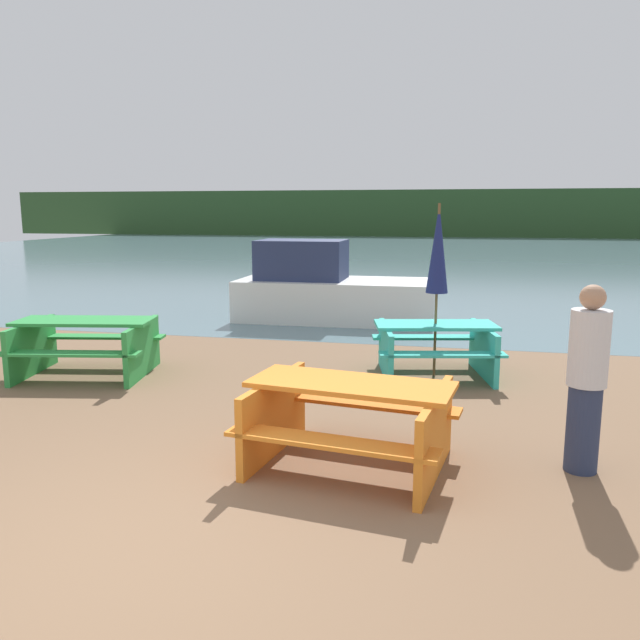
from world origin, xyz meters
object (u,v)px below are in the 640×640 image
(umbrella_navy, at_px, (438,250))
(person, at_px, (587,379))
(picnic_table_teal, at_px, (435,344))
(picnic_table_orange, at_px, (351,415))
(boat, at_px, (329,291))
(picnic_table_green, at_px, (86,342))

(umbrella_navy, distance_m, person, 3.40)
(picnic_table_teal, xyz_separation_m, person, (1.37, -2.97, 0.38))
(picnic_table_orange, relative_size, person, 1.19)
(umbrella_navy, distance_m, boat, 4.83)
(umbrella_navy, bearing_deg, boat, 119.66)
(picnic_table_orange, bearing_deg, picnic_table_green, 150.65)
(picnic_table_green, bearing_deg, picnic_table_teal, 11.90)
(boat, distance_m, person, 7.96)
(picnic_table_orange, relative_size, picnic_table_teal, 1.04)
(picnic_table_teal, distance_m, umbrella_navy, 1.29)
(picnic_table_orange, bearing_deg, boat, 103.02)
(picnic_table_green, bearing_deg, picnic_table_orange, -29.35)
(picnic_table_orange, bearing_deg, person, 8.83)
(umbrella_navy, height_order, person, umbrella_navy)
(picnic_table_green, xyz_separation_m, umbrella_navy, (4.70, 0.99, 1.26))
(umbrella_navy, height_order, boat, umbrella_navy)
(picnic_table_teal, xyz_separation_m, umbrella_navy, (0.00, 0.00, 1.29))
(boat, height_order, person, boat)
(picnic_table_teal, bearing_deg, person, -65.22)
(picnic_table_green, distance_m, picnic_table_teal, 4.80)
(picnic_table_green, height_order, boat, boat)
(boat, xyz_separation_m, person, (3.69, -7.05, 0.22))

